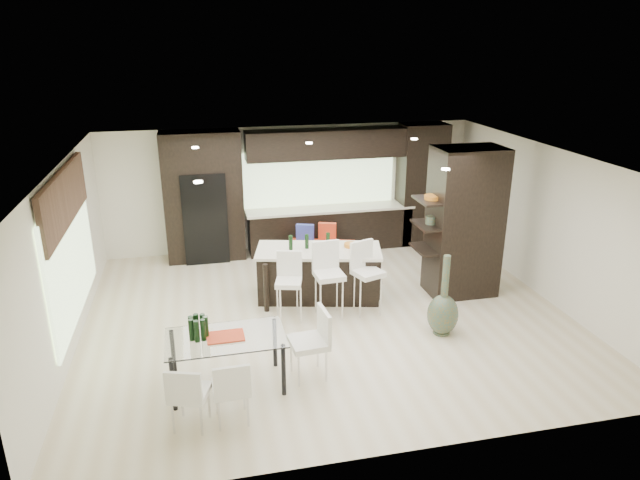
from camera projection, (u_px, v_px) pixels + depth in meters
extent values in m
plane|color=beige|center=(328.00, 315.00, 9.72)|extent=(8.00, 8.00, 0.00)
cube|color=white|center=(291.00, 188.00, 12.48)|extent=(8.00, 0.02, 2.70)
cube|color=white|center=(66.00, 260.00, 8.45)|extent=(0.02, 7.00, 2.70)
cube|color=white|center=(548.00, 224.00, 10.08)|extent=(0.02, 7.00, 2.70)
cube|color=white|center=(328.00, 159.00, 8.81)|extent=(8.00, 7.00, 0.02)
cube|color=#B2D199|center=(71.00, 255.00, 8.64)|extent=(0.04, 3.20, 1.90)
cube|color=#B2D199|center=(318.00, 178.00, 12.50)|extent=(3.40, 0.04, 1.20)
cube|color=brown|center=(64.00, 198.00, 8.34)|extent=(0.08, 3.00, 0.80)
cube|color=white|center=(325.00, 157.00, 9.05)|extent=(4.00, 3.00, 0.02)
cube|color=black|center=(317.00, 190.00, 12.28)|extent=(6.80, 0.68, 2.70)
cube|color=black|center=(205.00, 216.00, 11.88)|extent=(0.90, 0.68, 1.90)
cube|color=black|center=(464.00, 222.00, 10.17)|extent=(1.20, 0.80, 2.70)
cube|color=black|center=(319.00, 273.00, 10.26)|extent=(2.36, 1.42, 0.92)
cube|color=white|center=(289.00, 294.00, 9.40)|extent=(0.51, 0.51, 0.94)
cube|color=white|center=(329.00, 288.00, 9.50)|extent=(0.49, 0.49, 1.04)
cube|color=white|center=(368.00, 285.00, 9.65)|extent=(0.57, 0.57, 1.01)
cube|color=black|center=(322.00, 255.00, 11.68)|extent=(1.44, 0.92, 0.52)
cube|color=white|center=(227.00, 362.00, 7.62)|extent=(1.58, 0.90, 0.75)
cube|color=white|center=(231.00, 392.00, 6.93)|extent=(0.46, 0.46, 0.81)
cube|color=white|center=(190.00, 397.00, 6.84)|extent=(0.55, 0.55, 0.81)
cube|color=white|center=(308.00, 347.00, 7.82)|extent=(0.54, 0.54, 0.92)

